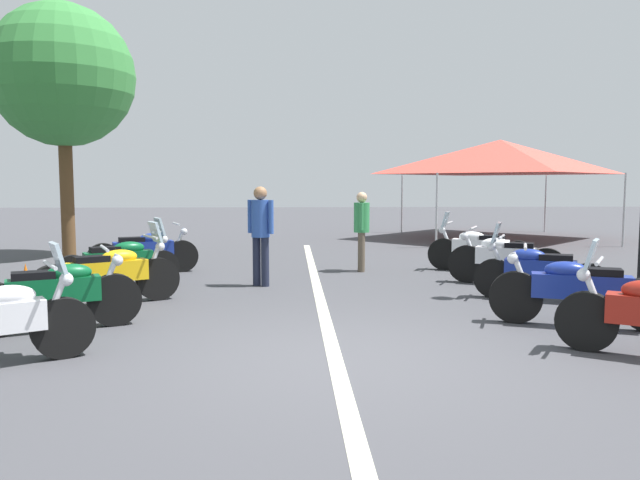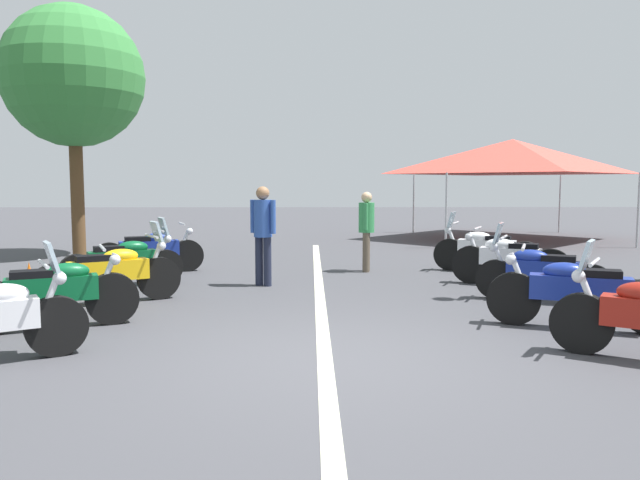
# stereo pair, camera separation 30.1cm
# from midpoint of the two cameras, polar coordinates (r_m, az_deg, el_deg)

# --- Properties ---
(ground_plane) EXTENTS (80.00, 80.00, 0.00)m
(ground_plane) POSITION_cam_midpoint_polar(r_m,az_deg,el_deg) (6.38, 0.04, -11.08)
(ground_plane) COLOR #424247
(lane_centre_stripe) EXTENTS (15.74, 0.16, 0.01)m
(lane_centre_stripe) POSITION_cam_midpoint_polar(r_m,az_deg,el_deg) (9.94, -0.98, -5.09)
(lane_centre_stripe) COLOR beige
(lane_centre_stripe) RESTS_ON ground_plane
(motorcycle_left_row_1) EXTENTS (1.01, 1.94, 1.01)m
(motorcycle_left_row_1) POSITION_cam_midpoint_polar(r_m,az_deg,el_deg) (8.15, -24.46, -4.61)
(motorcycle_left_row_1) COLOR black
(motorcycle_left_row_1) RESTS_ON ground_plane
(motorcycle_left_row_2) EXTENTS (1.23, 1.93, 1.22)m
(motorcycle_left_row_2) POSITION_cam_midpoint_polar(r_m,az_deg,el_deg) (9.57, -19.94, -2.97)
(motorcycle_left_row_2) COLOR black
(motorcycle_left_row_2) RESTS_ON ground_plane
(motorcycle_left_row_3) EXTENTS (1.13, 1.93, 1.20)m
(motorcycle_left_row_3) POSITION_cam_midpoint_polar(r_m,az_deg,el_deg) (11.07, -18.90, -1.92)
(motorcycle_left_row_3) COLOR black
(motorcycle_left_row_3) RESTS_ON ground_plane
(motorcycle_left_row_4) EXTENTS (1.00, 2.06, 1.00)m
(motorcycle_left_row_4) POSITION_cam_midpoint_polar(r_m,az_deg,el_deg) (12.63, -16.75, -1.00)
(motorcycle_left_row_4) COLOR black
(motorcycle_left_row_4) RESTS_ON ground_plane
(motorcycle_right_row_1) EXTENTS (1.01, 2.12, 1.02)m
(motorcycle_right_row_1) POSITION_cam_midpoint_polar(r_m,az_deg,el_deg) (8.24, 22.13, -4.38)
(motorcycle_right_row_1) COLOR black
(motorcycle_right_row_1) RESTS_ON ground_plane
(motorcycle_right_row_2) EXTENTS (1.04, 1.85, 1.20)m
(motorcycle_right_row_2) POSITION_cam_midpoint_polar(r_m,az_deg,el_deg) (9.89, 18.90, -2.77)
(motorcycle_right_row_2) COLOR black
(motorcycle_right_row_2) RESTS_ON ground_plane
(motorcycle_right_row_3) EXTENTS (1.05, 1.90, 1.02)m
(motorcycle_right_row_3) POSITION_cam_midpoint_polar(r_m,az_deg,el_deg) (11.26, 16.18, -1.69)
(motorcycle_right_row_3) COLOR black
(motorcycle_right_row_3) RESTS_ON ground_plane
(motorcycle_right_row_4) EXTENTS (1.06, 2.01, 1.22)m
(motorcycle_right_row_4) POSITION_cam_midpoint_polar(r_m,az_deg,el_deg) (12.82, 14.00, -0.78)
(motorcycle_right_row_4) COLOR black
(motorcycle_right_row_4) RESTS_ON ground_plane
(traffic_cone_0) EXTENTS (0.36, 0.36, 0.61)m
(traffic_cone_0) POSITION_cam_midpoint_polar(r_m,az_deg,el_deg) (10.20, -26.56, -3.75)
(traffic_cone_0) COLOR orange
(traffic_cone_0) RESTS_ON ground_plane
(bystander_1) EXTENTS (0.52, 0.32, 1.63)m
(bystander_1) POSITION_cam_midpoint_polar(r_m,az_deg,el_deg) (12.45, 3.22, 1.39)
(bystander_1) COLOR brown
(bystander_1) RESTS_ON ground_plane
(bystander_2) EXTENTS (0.32, 0.46, 1.75)m
(bystander_2) POSITION_cam_midpoint_polar(r_m,az_deg,el_deg) (10.69, -6.38, 1.15)
(bystander_2) COLOR #1E2338
(bystander_2) RESTS_ON ground_plane
(roadside_tree_0) EXTENTS (3.39, 3.39, 6.08)m
(roadside_tree_0) POSITION_cam_midpoint_polar(r_m,az_deg,el_deg) (16.36, -23.45, 13.87)
(roadside_tree_0) COLOR brown
(roadside_tree_0) RESTS_ON ground_plane
(event_tent) EXTENTS (5.96, 5.96, 3.20)m
(event_tent) POSITION_cam_midpoint_polar(r_m,az_deg,el_deg) (20.59, 16.09, 7.48)
(event_tent) COLOR #E54C3F
(event_tent) RESTS_ON ground_plane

